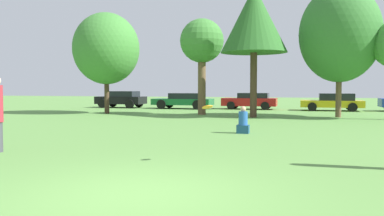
{
  "coord_description": "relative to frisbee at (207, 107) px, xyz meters",
  "views": [
    {
      "loc": [
        2.39,
        -5.57,
        1.65
      ],
      "look_at": [
        -0.26,
        4.23,
        1.12
      ],
      "focal_mm": 36.76,
      "sensor_mm": 36.0,
      "label": 1
    }
  ],
  "objects": [
    {
      "name": "bystander_sitting",
      "position": [
        0.01,
        5.73,
        -0.83
      ],
      "size": [
        0.43,
        0.36,
        0.97
      ],
      "color": "navy",
      "rests_on": "ground"
    },
    {
      "name": "tree_3",
      "position": [
        4.06,
        14.63,
        3.32
      ],
      "size": [
        4.35,
        4.35,
        7.19
      ],
      "color": "brown",
      "rests_on": "ground"
    },
    {
      "name": "ground_plane",
      "position": [
        -0.48,
        -2.76,
        -1.23
      ],
      "size": [
        120.0,
        120.0,
        0.0
      ],
      "primitive_type": "plane",
      "color": "#5B8E42"
    },
    {
      "name": "parked_car_green",
      "position": [
        -6.61,
        20.77,
        -0.56
      ],
      "size": [
        4.61,
        2.11,
        1.21
      ],
      "rotation": [
        0.0,
        0.0,
        3.12
      ],
      "color": "#196633",
      "rests_on": "ground"
    },
    {
      "name": "parked_car_yellow",
      "position": [
        4.29,
        20.99,
        -0.59
      ],
      "size": [
        4.24,
        2.1,
        1.23
      ],
      "rotation": [
        0.0,
        0.0,
        3.12
      ],
      "color": "gold",
      "rests_on": "ground"
    },
    {
      "name": "parked_car_black",
      "position": [
        -11.97,
        21.0,
        -0.51
      ],
      "size": [
        3.89,
        2.07,
        1.34
      ],
      "rotation": [
        0.0,
        0.0,
        3.12
      ],
      "color": "black",
      "rests_on": "ground"
    },
    {
      "name": "frisbee",
      "position": [
        0.0,
        0.0,
        0.0
      ],
      "size": [
        0.25,
        0.23,
        0.13
      ],
      "color": "orange"
    },
    {
      "name": "parked_car_red",
      "position": [
        -1.58,
        21.46,
        -0.58
      ],
      "size": [
        4.08,
        1.96,
        1.23
      ],
      "rotation": [
        0.0,
        0.0,
        3.12
      ],
      "color": "red",
      "rests_on": "ground"
    },
    {
      "name": "tree_2",
      "position": [
        -0.47,
        13.36,
        4.09
      ],
      "size": [
        3.62,
        3.62,
        7.17
      ],
      "color": "#473323",
      "rests_on": "ground"
    },
    {
      "name": "tree_0",
      "position": [
        -9.77,
        14.21,
        2.85
      ],
      "size": [
        4.15,
        4.15,
        6.33
      ],
      "color": "#473323",
      "rests_on": "ground"
    },
    {
      "name": "tree_1",
      "position": [
        -3.74,
        14.8,
        3.12
      ],
      "size": [
        2.64,
        2.64,
        5.78
      ],
      "color": "brown",
      "rests_on": "ground"
    }
  ]
}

